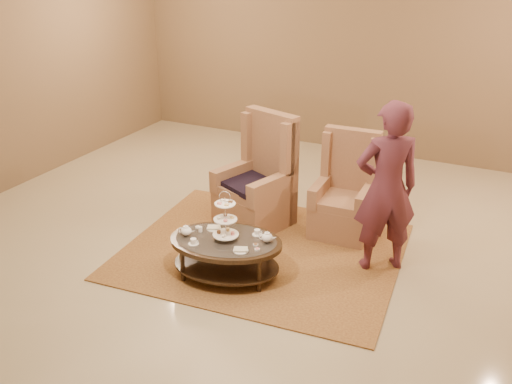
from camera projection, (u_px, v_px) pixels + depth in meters
The scene contains 8 objects.
ground at pixel (259, 265), 6.07m from camera, with size 8.00×8.00×0.00m, color #B9AC8A.
ceiling at pixel (259, 265), 6.07m from camera, with size 8.00×8.00×0.02m, color silver.
wall_back at pixel (373, 42), 8.65m from camera, with size 8.00×0.04×3.50m, color olive.
rug at pixel (263, 251), 6.33m from camera, with size 3.12×2.67×0.02m.
tea_table at pixel (226, 246), 5.73m from camera, with size 1.28×1.01×0.96m.
armchair_left at pixel (259, 188), 6.80m from camera, with size 0.93×0.95×1.36m.
armchair_right at pixel (345, 200), 6.63m from camera, with size 0.68×0.70×1.21m.
person at pixel (386, 188), 5.68m from camera, with size 0.79×0.72×1.81m.
Camera 1 is at (2.26, -4.72, 3.17)m, focal length 40.00 mm.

